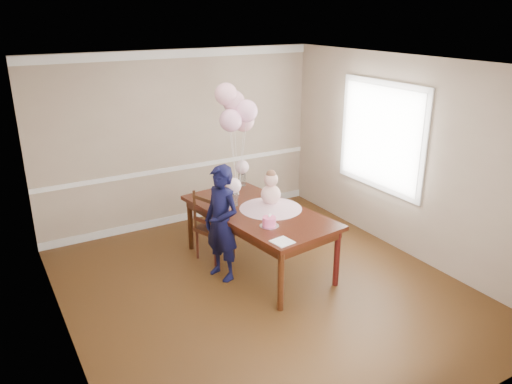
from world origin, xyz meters
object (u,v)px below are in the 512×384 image
object	(u,v)px
dining_table_top	(258,212)
dining_chair_seat	(215,228)
birthday_cake	(269,221)
woman	(222,223)

from	to	relation	value
dining_table_top	dining_chair_seat	xyz separation A→B (m)	(-0.39, 0.49, -0.34)
birthday_cake	dining_chair_seat	distance (m)	1.11
birthday_cake	woman	distance (m)	0.64
dining_chair_seat	birthday_cake	bearing A→B (deg)	-95.25
dining_table_top	dining_chair_seat	size ratio (longest dim) A/B	4.97
birthday_cake	woman	xyz separation A→B (m)	(-0.39, 0.49, -0.12)
dining_table_top	dining_chair_seat	world-z (taller)	dining_table_top
dining_chair_seat	woman	xyz separation A→B (m)	(-0.15, -0.51, 0.30)
woman	dining_chair_seat	bearing A→B (deg)	148.53
dining_table_top	birthday_cake	bearing A→B (deg)	-113.96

